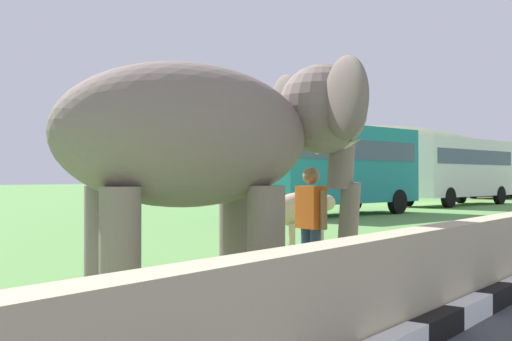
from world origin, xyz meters
The scene contains 8 objects.
barrier_parapet centered at (2.00, 4.29, 0.50)m, with size 28.00×0.36×1.00m, color tan.
elephant centered at (3.66, 6.74, 1.96)m, with size 3.97×3.40×2.98m.
person_handler centered at (5.29, 6.39, 0.93)m, with size 0.35×0.62×1.66m.
bus_teal centered at (20.02, 14.52, 2.08)m, with size 8.23×3.74×3.50m.
bus_white centered at (31.60, 13.92, 2.08)m, with size 9.20×3.68×3.50m.
bus_red centered at (45.91, 15.14, 2.08)m, with size 9.64×4.14×3.50m.
cow_near centered at (8.23, 8.48, 0.87)m, with size 1.91×0.72×1.23m.
hill_east centered at (55.00, 30.01, 0.00)m, with size 35.83×28.66×12.86m.
Camera 1 is at (-2.12, 1.71, 1.53)m, focal length 44.97 mm.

